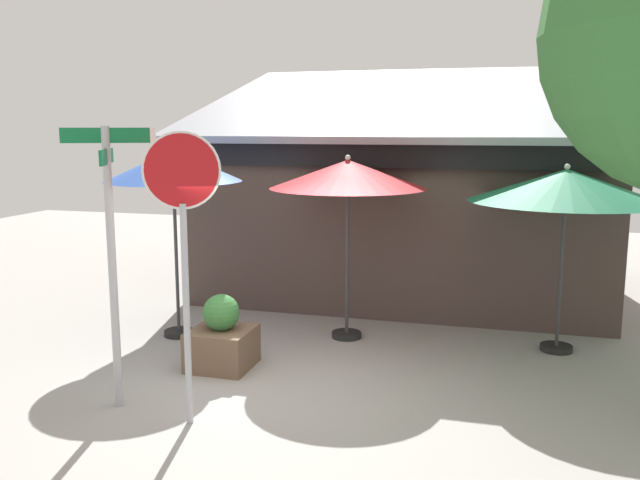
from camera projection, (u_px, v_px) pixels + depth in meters
ground_plane at (275, 389)px, 8.10m from camera, size 28.00×28.00×0.10m
cafe_building at (408, 204)px, 12.95m from camera, size 7.60×5.68×4.37m
street_sign_post at (111, 238)px, 7.20m from camera, size 0.89×0.84×3.10m
stop_sign at (183, 223)px, 6.72m from camera, size 0.73×0.31×3.05m
patio_umbrella_royal_blue_left at (173, 168)px, 9.62m from camera, size 1.98×1.98×2.83m
patio_umbrella_crimson_center at (348, 176)px, 9.54m from camera, size 2.25×2.25×2.69m
patio_umbrella_forest_green_right at (566, 186)px, 8.97m from camera, size 2.59×2.59×2.60m
sidewalk_planter at (222, 339)px, 8.66m from camera, size 0.78×0.78×0.97m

